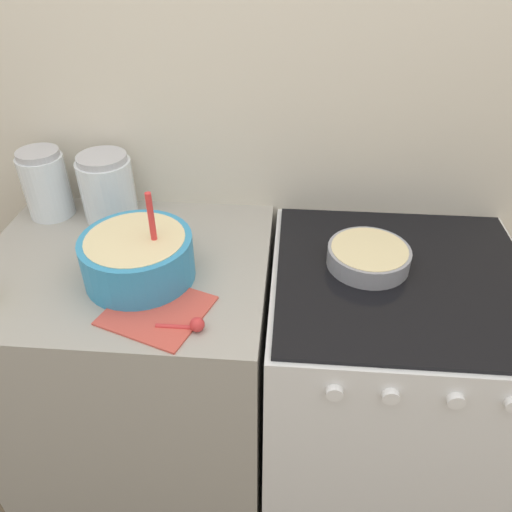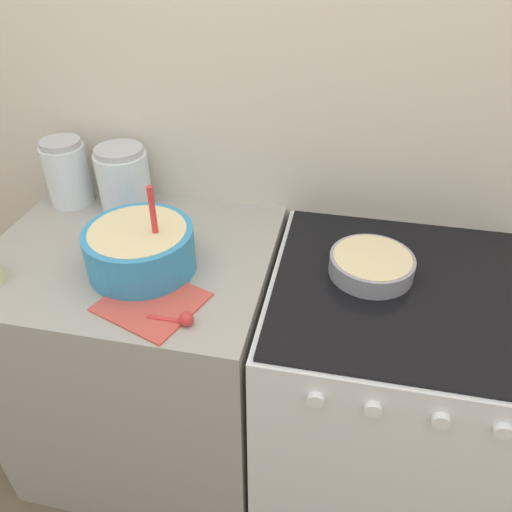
{
  "view_description": "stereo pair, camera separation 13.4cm",
  "coord_description": "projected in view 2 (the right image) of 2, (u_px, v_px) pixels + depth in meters",
  "views": [
    {
      "loc": [
        0.06,
        -0.76,
        1.75
      ],
      "look_at": [
        -0.03,
        0.33,
        0.96
      ],
      "focal_mm": 35.0,
      "sensor_mm": 36.0,
      "label": 1
    },
    {
      "loc": [
        0.19,
        -0.74,
        1.75
      ],
      "look_at": [
        -0.03,
        0.33,
        0.96
      ],
      "focal_mm": 35.0,
      "sensor_mm": 36.0,
      "label": 2
    }
  ],
  "objects": [
    {
      "name": "mixing_bowl",
      "position": [
        140.0,
        247.0,
        1.34
      ],
      "size": [
        0.29,
        0.29,
        0.26
      ],
      "color": "#338CBF",
      "rests_on": "countertop_cabinet"
    },
    {
      "name": "storage_jar_left",
      "position": [
        68.0,
        176.0,
        1.63
      ],
      "size": [
        0.14,
        0.14,
        0.22
      ],
      "color": "silver",
      "rests_on": "countertop_cabinet"
    },
    {
      "name": "wall_back",
      "position": [
        291.0,
        120.0,
        1.5
      ],
      "size": [
        4.65,
        0.05,
        2.4
      ],
      "color": "beige",
      "rests_on": "ground_plane"
    },
    {
      "name": "countertop_cabinet",
      "position": [
        148.0,
        359.0,
        1.71
      ],
      "size": [
        0.82,
        0.69,
        0.91
      ],
      "color": "#9E998E",
      "rests_on": "ground_plane"
    },
    {
      "name": "measuring_spoon",
      "position": [
        182.0,
        319.0,
        1.2
      ],
      "size": [
        0.12,
        0.04,
        0.04
      ],
      "color": "red",
      "rests_on": "countertop_cabinet"
    },
    {
      "name": "recipe_page",
      "position": [
        152.0,
        302.0,
        1.26
      ],
      "size": [
        0.29,
        0.28,
        0.01
      ],
      "color": "#CC4C3F",
      "rests_on": "countertop_cabinet"
    },
    {
      "name": "stove",
      "position": [
        382.0,
        397.0,
        1.59
      ],
      "size": [
        0.72,
        0.7,
        0.91
      ],
      "color": "silver",
      "rests_on": "ground_plane"
    },
    {
      "name": "baking_pan",
      "position": [
        371.0,
        264.0,
        1.35
      ],
      "size": [
        0.23,
        0.23,
        0.06
      ],
      "color": "gray",
      "rests_on": "stove"
    },
    {
      "name": "storage_jar_middle",
      "position": [
        124.0,
        183.0,
        1.6
      ],
      "size": [
        0.17,
        0.17,
        0.21
      ],
      "color": "silver",
      "rests_on": "countertop_cabinet"
    }
  ]
}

